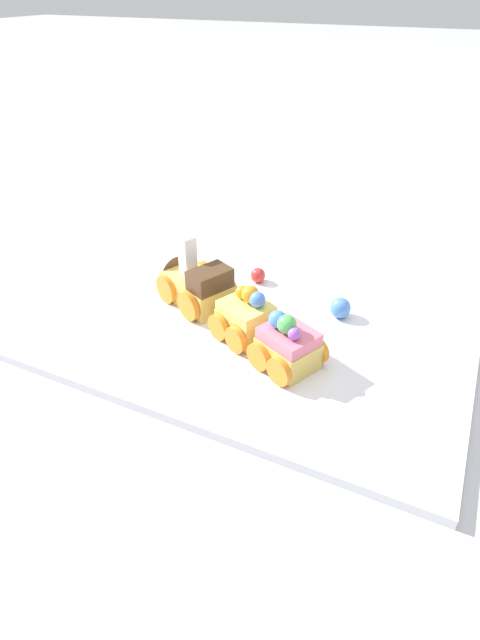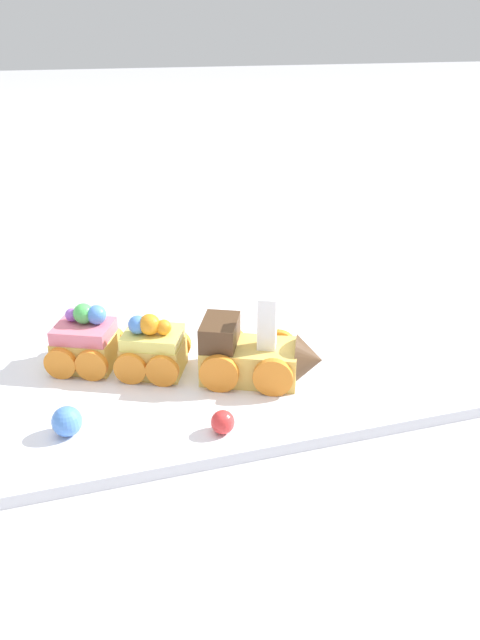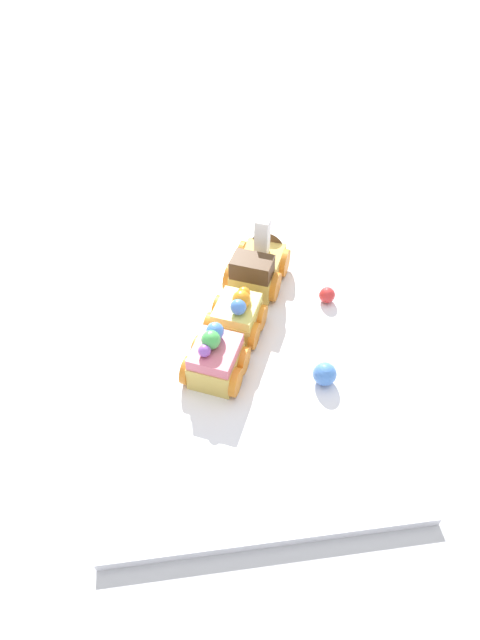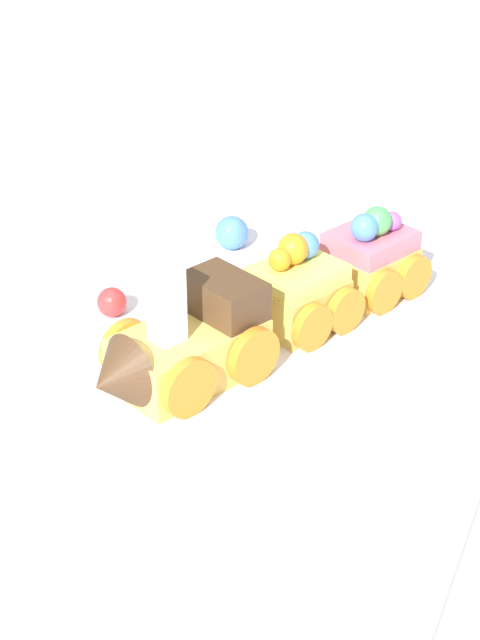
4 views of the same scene
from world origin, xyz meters
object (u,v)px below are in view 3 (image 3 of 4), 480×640
cake_car_lemon (236,317)px  cake_car_strawberry (216,360)px  gumball_blue (325,374)px  gumball_red (328,296)px  cake_train_locomotive (260,263)px

cake_car_lemon → cake_car_strawberry: 0.07m
cake_car_lemon → gumball_blue: bearing=-111.0°
cake_car_strawberry → cake_car_lemon: bearing=-1.0°
cake_car_strawberry → gumball_red: cake_car_strawberry is taller
cake_train_locomotive → gumball_red: cake_train_locomotive is taller
cake_car_strawberry → gumball_red: 0.19m
cake_train_locomotive → cake_car_strawberry: cake_train_locomotive is taller
gumball_red → cake_train_locomotive: bearing=52.9°
cake_car_lemon → gumball_blue: cake_car_lemon is taller
gumball_blue → cake_train_locomotive: bearing=13.2°
cake_train_locomotive → cake_car_strawberry: bearing=179.8°
cake_train_locomotive → gumball_blue: cake_train_locomotive is taller
gumball_red → cake_car_lemon: bearing=106.3°
cake_car_strawberry → gumball_blue: (-0.03, -0.12, -0.01)m
gumball_blue → cake_car_strawberry: bearing=77.6°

